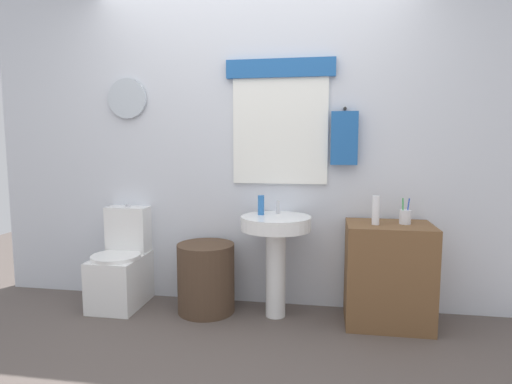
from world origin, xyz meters
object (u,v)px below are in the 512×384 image
object	(u,v)px
toilet	(122,268)
pedestal_sink	(276,241)
toothbrush_cup	(405,217)
soap_bottle	(261,205)
lotion_bottle	(376,210)
laundry_hamper	(206,278)
wooden_cabinet	(388,274)

from	to	relation	value
toilet	pedestal_sink	world-z (taller)	toilet
toilet	toothbrush_cup	world-z (taller)	toothbrush_cup
soap_bottle	lotion_bottle	world-z (taller)	lotion_bottle
laundry_hamper	toothbrush_cup	size ratio (longest dim) A/B	2.88
toothbrush_cup	lotion_bottle	bearing A→B (deg)	-163.97
wooden_cabinet	toothbrush_cup	xyz separation A→B (m)	(0.10, 0.02, 0.42)
soap_bottle	toothbrush_cup	bearing A→B (deg)	-1.65
soap_bottle	lotion_bottle	size ratio (longest dim) A/B	0.73
wooden_cabinet	soap_bottle	xyz separation A→B (m)	(-0.93, 0.05, 0.47)
toothbrush_cup	wooden_cabinet	bearing A→B (deg)	-169.14
toilet	pedestal_sink	size ratio (longest dim) A/B	1.05
lotion_bottle	toothbrush_cup	distance (m)	0.22
wooden_cabinet	toilet	bearing A→B (deg)	178.98
toilet	wooden_cabinet	xyz separation A→B (m)	(2.07, -0.04, 0.07)
laundry_hamper	pedestal_sink	size ratio (longest dim) A/B	0.70
laundry_hamper	pedestal_sink	distance (m)	0.63
pedestal_sink	toothbrush_cup	size ratio (longest dim) A/B	4.13
soap_bottle	toothbrush_cup	size ratio (longest dim) A/B	0.80
toilet	wooden_cabinet	size ratio (longest dim) A/B	1.09
toilet	lotion_bottle	size ratio (longest dim) A/B	3.93
toilet	soap_bottle	distance (m)	1.26
lotion_bottle	soap_bottle	bearing A→B (deg)	173.80
toilet	pedestal_sink	bearing A→B (deg)	-1.68
laundry_hamper	soap_bottle	world-z (taller)	soap_bottle
pedestal_sink	toothbrush_cup	world-z (taller)	toothbrush_cup
toilet	wooden_cabinet	distance (m)	2.07
toilet	toothbrush_cup	size ratio (longest dim) A/B	4.32
laundry_hamper	pedestal_sink	xyz separation A→B (m)	(0.54, 0.00, 0.31)
soap_bottle	toilet	bearing A→B (deg)	-179.33
pedestal_sink	lotion_bottle	world-z (taller)	lotion_bottle
toilet	pedestal_sink	distance (m)	1.29
toilet	soap_bottle	xyz separation A→B (m)	(1.13, 0.01, 0.54)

